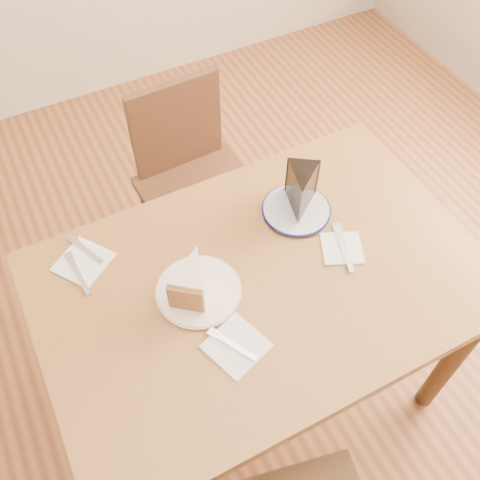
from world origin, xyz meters
name	(u,v)px	position (x,y,z in m)	size (l,w,h in m)	color
ground	(255,384)	(0.00, 0.00, 0.00)	(4.00, 4.00, 0.00)	#532B16
table	(260,297)	(0.00, 0.00, 0.65)	(1.20, 0.80, 0.75)	brown
chair_far	(196,183)	(0.08, 0.65, 0.47)	(0.44, 0.44, 0.84)	black
plate_cream	(199,291)	(-0.17, 0.04, 0.76)	(0.22, 0.22, 0.01)	white
plate_navy	(296,210)	(0.21, 0.16, 0.76)	(0.20, 0.20, 0.01)	silver
carrot_cake	(193,277)	(-0.18, 0.05, 0.81)	(0.09, 0.13, 0.09)	#F5E4CA
chocolate_cake	(301,193)	(0.22, 0.16, 0.82)	(0.09, 0.13, 0.12)	black
napkin_cream	(236,346)	(-0.15, -0.15, 0.75)	(0.13, 0.13, 0.00)	white
napkin_navy	(342,248)	(0.25, -0.02, 0.75)	(0.11, 0.11, 0.00)	white
napkin_spare	(83,262)	(-0.41, 0.27, 0.75)	(0.13, 0.13, 0.00)	white
fork_cream	(233,345)	(-0.16, -0.14, 0.76)	(0.01, 0.14, 0.00)	silver
knife_navy	(344,247)	(0.26, -0.02, 0.76)	(0.02, 0.17, 0.00)	silver
fork_spare	(86,249)	(-0.39, 0.31, 0.76)	(0.01, 0.14, 0.00)	silver
knife_spare	(78,273)	(-0.44, 0.24, 0.76)	(0.01, 0.16, 0.00)	silver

